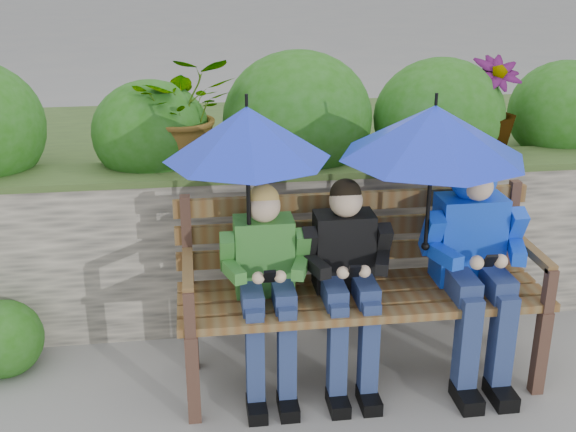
{
  "coord_description": "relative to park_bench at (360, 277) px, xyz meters",
  "views": [
    {
      "loc": [
        -0.48,
        -3.41,
        2.31
      ],
      "look_at": [
        0.0,
        0.1,
        0.95
      ],
      "focal_mm": 45.0,
      "sensor_mm": 36.0,
      "label": 1
    }
  ],
  "objects": [
    {
      "name": "ground",
      "position": [
        -0.39,
        -0.05,
        -0.59
      ],
      "size": [
        60.0,
        60.0,
        0.0
      ],
      "primitive_type": "plane",
      "color": "slate",
      "rests_on": "ground"
    },
    {
      "name": "garden_backdrop",
      "position": [
        -0.4,
        1.57,
        -0.0
      ],
      "size": [
        8.0,
        2.85,
        1.73
      ],
      "color": "#59554E",
      "rests_on": "ground"
    },
    {
      "name": "park_bench",
      "position": [
        0.0,
        0.0,
        0.0
      ],
      "size": [
        1.98,
        0.58,
        1.04
      ],
      "color": "#452D22",
      "rests_on": "ground"
    },
    {
      "name": "boy_left",
      "position": [
        -0.52,
        -0.09,
        0.07
      ],
      "size": [
        0.47,
        0.54,
        1.15
      ],
      "color": "#3A712E",
      "rests_on": "ground"
    },
    {
      "name": "boy_middle",
      "position": [
        -0.09,
        -0.09,
        0.07
      ],
      "size": [
        0.47,
        0.55,
        1.16
      ],
      "color": "black",
      "rests_on": "ground"
    },
    {
      "name": "boy_right",
      "position": [
        0.6,
        -0.09,
        0.16
      ],
      "size": [
        0.54,
        0.65,
        1.25
      ],
      "color": "#0A47BB",
      "rests_on": "ground"
    },
    {
      "name": "umbrella_left",
      "position": [
        -0.6,
        -0.06,
        0.84
      ],
      "size": [
        0.83,
        0.83,
        0.87
      ],
      "color": "#182ECF",
      "rests_on": "ground"
    },
    {
      "name": "umbrella_right",
      "position": [
        0.32,
        -0.1,
        0.82
      ],
      "size": [
        0.96,
        0.96,
        0.84
      ],
      "color": "#182ECF",
      "rests_on": "ground"
    }
  ]
}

